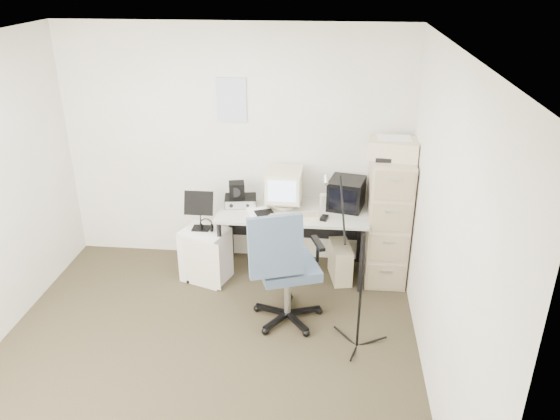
# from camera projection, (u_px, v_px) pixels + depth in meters

# --- Properties ---
(floor) EXTENTS (3.60, 3.60, 0.01)m
(floor) POSITION_uv_depth(u_px,v_px,m) (203.00, 359.00, 4.54)
(floor) COLOR #2D2A1C
(floor) RESTS_ON ground
(ceiling) EXTENTS (3.60, 3.60, 0.01)m
(ceiling) POSITION_uv_depth(u_px,v_px,m) (180.00, 48.00, 3.49)
(ceiling) COLOR white
(ceiling) RESTS_ON ground
(wall_back) EXTENTS (3.60, 0.02, 2.50)m
(wall_back) POSITION_uv_depth(u_px,v_px,m) (235.00, 148.00, 5.64)
(wall_back) COLOR beige
(wall_back) RESTS_ON ground
(wall_front) EXTENTS (3.60, 0.02, 2.50)m
(wall_front) POSITION_uv_depth(u_px,v_px,m) (93.00, 402.00, 2.39)
(wall_front) COLOR beige
(wall_front) RESTS_ON ground
(wall_right) EXTENTS (0.02, 3.60, 2.50)m
(wall_right) POSITION_uv_depth(u_px,v_px,m) (442.00, 234.00, 3.85)
(wall_right) COLOR beige
(wall_right) RESTS_ON ground
(wall_calendar) EXTENTS (0.30, 0.02, 0.44)m
(wall_calendar) POSITION_uv_depth(u_px,v_px,m) (231.00, 100.00, 5.43)
(wall_calendar) COLOR white
(wall_calendar) RESTS_ON wall_back
(filing_cabinet) EXTENTS (0.40, 0.60, 1.30)m
(filing_cabinet) POSITION_uv_depth(u_px,v_px,m) (387.00, 220.00, 5.46)
(filing_cabinet) COLOR tan
(filing_cabinet) RESTS_ON floor
(printer) EXTENTS (0.51, 0.39, 0.18)m
(printer) POSITION_uv_depth(u_px,v_px,m) (394.00, 149.00, 5.16)
(printer) COLOR beige
(printer) RESTS_ON filing_cabinet
(desk) EXTENTS (1.50, 0.70, 0.73)m
(desk) POSITION_uv_depth(u_px,v_px,m) (292.00, 242.00, 5.64)
(desk) COLOR #AAA89B
(desk) RESTS_ON floor
(crt_monitor) EXTENTS (0.36, 0.37, 0.39)m
(crt_monitor) POSITION_uv_depth(u_px,v_px,m) (284.00, 188.00, 5.49)
(crt_monitor) COLOR beige
(crt_monitor) RESTS_ON desk
(crt_tv) EXTENTS (0.40, 0.42, 0.30)m
(crt_tv) POSITION_uv_depth(u_px,v_px,m) (346.00, 194.00, 5.48)
(crt_tv) COLOR black
(crt_tv) RESTS_ON desk
(desk_speaker) EXTENTS (0.09, 0.09, 0.14)m
(desk_speaker) POSITION_uv_depth(u_px,v_px,m) (324.00, 201.00, 5.52)
(desk_speaker) COLOR beige
(desk_speaker) RESTS_ON desk
(keyboard) EXTENTS (0.51, 0.27, 0.03)m
(keyboard) POSITION_uv_depth(u_px,v_px,m) (294.00, 217.00, 5.30)
(keyboard) COLOR beige
(keyboard) RESTS_ON desk
(mouse) EXTENTS (0.09, 0.12, 0.03)m
(mouse) POSITION_uv_depth(u_px,v_px,m) (324.00, 218.00, 5.27)
(mouse) COLOR black
(mouse) RESTS_ON desk
(radio_receiver) EXTENTS (0.35, 0.27, 0.09)m
(radio_receiver) POSITION_uv_depth(u_px,v_px,m) (241.00, 201.00, 5.57)
(radio_receiver) COLOR black
(radio_receiver) RESTS_ON desk
(radio_speaker) EXTENTS (0.18, 0.17, 0.15)m
(radio_speaker) POSITION_uv_depth(u_px,v_px,m) (237.00, 190.00, 5.52)
(radio_speaker) COLOR black
(radio_speaker) RESTS_ON radio_receiver
(papers) EXTENTS (0.31, 0.36, 0.02)m
(papers) POSITION_uv_depth(u_px,v_px,m) (260.00, 214.00, 5.37)
(papers) COLOR white
(papers) RESTS_ON desk
(pc_tower) EXTENTS (0.26, 0.44, 0.38)m
(pc_tower) POSITION_uv_depth(u_px,v_px,m) (340.00, 262.00, 5.61)
(pc_tower) COLOR beige
(pc_tower) RESTS_ON floor
(office_chair) EXTENTS (0.84, 0.84, 1.14)m
(office_chair) POSITION_uv_depth(u_px,v_px,m) (288.00, 265.00, 4.80)
(office_chair) COLOR #3B4859
(office_chair) RESTS_ON floor
(side_cart) EXTENTS (0.53, 0.48, 0.55)m
(side_cart) POSITION_uv_depth(u_px,v_px,m) (206.00, 255.00, 5.57)
(side_cart) COLOR silver
(side_cart) RESTS_ON floor
(music_stand) EXTENTS (0.32, 0.24, 0.42)m
(music_stand) POSITION_uv_depth(u_px,v_px,m) (200.00, 210.00, 5.41)
(music_stand) COLOR black
(music_stand) RESTS_ON side_cart
(headphones) EXTENTS (0.15, 0.15, 0.03)m
(headphones) POSITION_uv_depth(u_px,v_px,m) (206.00, 227.00, 5.44)
(headphones) COLOR black
(headphones) RESTS_ON side_cart
(mic_stand) EXTENTS (0.02, 0.02, 1.40)m
(mic_stand) POSITION_uv_depth(u_px,v_px,m) (362.00, 275.00, 4.40)
(mic_stand) COLOR black
(mic_stand) RESTS_ON floor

